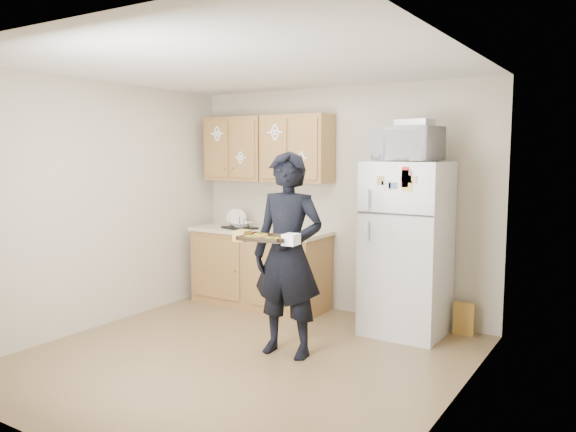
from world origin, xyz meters
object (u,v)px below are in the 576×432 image
at_px(refrigerator, 407,248).
at_px(microwave, 407,144).
at_px(baking_tray, 266,239).
at_px(dish_rack, 240,222).
at_px(person, 288,255).

bearing_deg(refrigerator, microwave, -89.47).
height_order(baking_tray, dish_rack, baking_tray).
relative_size(person, microwave, 3.03).
relative_size(refrigerator, microwave, 2.87).
relative_size(refrigerator, baking_tray, 4.20).
relative_size(baking_tray, dish_rack, 1.09).
distance_m(person, microwave, 1.60).
relative_size(microwave, dish_rack, 1.59).
xyz_separation_m(person, dish_rack, (-1.37, 1.10, 0.08)).
distance_m(refrigerator, dish_rack, 2.04).
height_order(person, microwave, microwave).
bearing_deg(refrigerator, baking_tray, -115.77).
xyz_separation_m(baking_tray, microwave, (0.69, 1.38, 0.79)).
distance_m(refrigerator, microwave, 1.02).
bearing_deg(dish_rack, baking_tray, -46.29).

